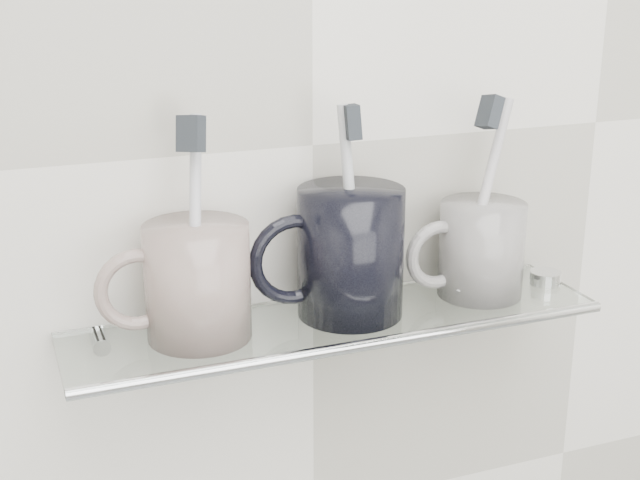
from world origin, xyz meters
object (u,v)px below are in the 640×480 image
mug_left (198,282)px  mug_center (351,252)px  shelf_glass (337,322)px  mug_right (481,249)px

mug_left → mug_center: bearing=-23.9°
shelf_glass → mug_right: 0.16m
mug_left → mug_right: bearing=-23.9°
shelf_glass → mug_right: size_ratio=5.36×
mug_left → mug_right: size_ratio=1.10×
mug_center → mug_right: mug_center is taller
shelf_glass → mug_center: mug_center is taller
shelf_glass → mug_right: bearing=1.9°
shelf_glass → mug_right: (0.15, 0.00, 0.05)m
mug_right → mug_center: bearing=-158.4°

